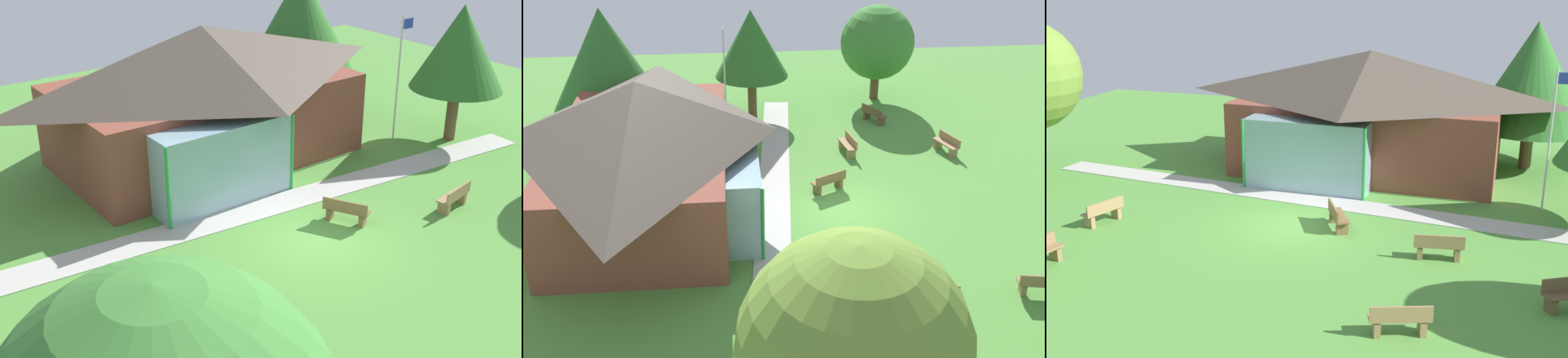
% 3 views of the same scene
% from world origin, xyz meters
% --- Properties ---
extents(ground_plane, '(44.00, 44.00, 0.00)m').
position_xyz_m(ground_plane, '(0.00, 0.00, 0.00)').
color(ground_plane, '#54933D').
extents(pavilion, '(11.99, 8.08, 5.19)m').
position_xyz_m(pavilion, '(0.82, 7.55, 2.69)').
color(pavilion, brown).
rests_on(pavilion, ground_plane).
extents(footpath, '(24.02, 3.36, 0.03)m').
position_xyz_m(footpath, '(0.00, 2.74, 0.01)').
color(footpath, '#BCB7B2').
rests_on(footpath, ground_plane).
extents(flagpole, '(0.64, 0.08, 5.18)m').
position_xyz_m(flagpole, '(8.21, 4.49, 2.87)').
color(flagpole, silver).
rests_on(flagpole, ground_plane).
extents(bench_mid_right, '(1.55, 0.69, 0.84)m').
position_xyz_m(bench_mid_right, '(5.13, -1.12, 0.40)').
color(bench_mid_right, '#9E7A51').
rests_on(bench_mid_right, ground_plane).
extents(bench_front_right, '(1.56, 0.93, 0.84)m').
position_xyz_m(bench_front_right, '(4.81, -5.72, 0.40)').
color(bench_front_right, '#9E7A51').
rests_on(bench_front_right, ground_plane).
extents(bench_mid_left, '(0.86, 1.56, 0.84)m').
position_xyz_m(bench_mid_left, '(-6.28, -1.75, 0.40)').
color(bench_mid_left, '#9E7A51').
rests_on(bench_mid_left, ground_plane).
extents(bench_rear_near_path, '(1.09, 1.53, 0.84)m').
position_xyz_m(bench_rear_near_path, '(1.54, 0.34, 0.40)').
color(bench_rear_near_path, brown).
rests_on(bench_rear_near_path, ground_plane).
extents(tree_behind_pavilion_right, '(5.12, 5.12, 6.42)m').
position_xyz_m(tree_behind_pavilion_right, '(7.51, 9.93, 4.10)').
color(tree_behind_pavilion_right, brown).
rests_on(tree_behind_pavilion_right, ground_plane).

